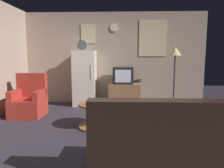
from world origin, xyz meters
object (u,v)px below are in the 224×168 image
mug_ceramic_white (95,101)px  coffee_table (97,115)px  fridge (85,78)px  couch (164,147)px  mug_ceramic_tan (99,103)px  armchair (29,101)px  book_stack (147,104)px  crt_tv (123,75)px  remote_control (92,104)px  wine_glass (91,101)px  standing_lamp (175,56)px  tv_stand (124,94)px

mug_ceramic_white → coffee_table: bearing=-12.7°
fridge → coffee_table: 1.97m
coffee_table → couch: size_ratio=0.42×
coffee_table → mug_ceramic_tan: (0.05, -0.20, 0.28)m
fridge → armchair: size_ratio=1.84×
book_stack → crt_tv: bearing=175.2°
remote_control → wine_glass: bearing=-129.8°
standing_lamp → coffee_table: size_ratio=2.21×
standing_lamp → crt_tv: bearing=174.9°
crt_tv → remote_control: size_ratio=3.60×
coffee_table → mug_ceramic_white: mug_ceramic_white is taller
coffee_table → couch: bearing=-58.9°
book_stack → mug_ceramic_white: bearing=-125.9°
mug_ceramic_tan → tv_stand: bearing=75.8°
remote_control → fridge: bearing=73.9°
wine_glass → mug_ceramic_white: wine_glass is taller
mug_ceramic_white → remote_control: 0.11m
standing_lamp → book_stack: (-0.68, 0.06, -1.29)m
wine_glass → book_stack: wine_glass is taller
crt_tv → mug_ceramic_white: size_ratio=6.00×
remote_control → coffee_table: bearing=18.7°
wine_glass → remote_control: 0.10m
tv_stand → fridge: bearing=177.2°
standing_lamp → armchair: size_ratio=1.66×
wine_glass → coffee_table: bearing=60.7°
fridge → remote_control: size_ratio=11.80×
standing_lamp → couch: (-0.92, -3.21, -1.05)m
coffee_table → armchair: size_ratio=0.75×
coffee_table → mug_ceramic_white: 0.28m
wine_glass → couch: (1.04, -1.40, -0.23)m
crt_tv → mug_ceramic_white: bearing=-107.7°
tv_stand → standing_lamp: standing_lamp is taller
wine_glass → mug_ceramic_tan: bearing=-11.3°
standing_lamp → mug_ceramic_white: standing_lamp is taller
standing_lamp → coffee_table: 2.73m
fridge → mug_ceramic_white: size_ratio=19.67×
mug_ceramic_white → book_stack: (1.23, 1.70, -0.44)m
mug_ceramic_tan → crt_tv: bearing=76.8°
standing_lamp → mug_ceramic_tan: standing_lamp is taller
standing_lamp → mug_ceramic_white: size_ratio=17.67×
couch → book_stack: bearing=85.8°
tv_stand → coffee_table: tv_stand is taller
fridge → mug_ceramic_tan: (0.59, -2.02, -0.24)m
crt_tv → book_stack: 1.02m
tv_stand → crt_tv: (-0.04, -0.00, 0.53)m
wine_glass → mug_ceramic_tan: wine_glass is taller
wine_glass → book_stack: (1.28, 1.88, -0.47)m
remote_control → couch: couch is taller
standing_lamp → mug_ceramic_white: (-1.91, -1.64, -0.84)m
tv_stand → wine_glass: bearing=-108.4°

